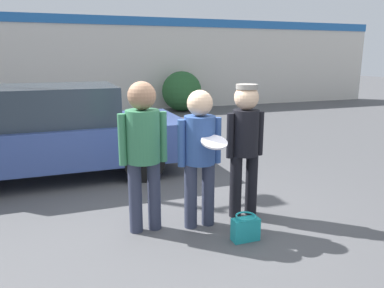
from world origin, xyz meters
TOP-DOWN VIEW (x-y plane):
  - ground_plane at (0.00, 0.00)m, footprint 56.00×56.00m
  - storefront_building at (0.00, 9.98)m, footprint 24.00×0.22m
  - person_left at (-0.42, 0.07)m, footprint 0.55×0.38m
  - person_middle_with_frisbee at (0.21, -0.04)m, footprint 0.52×0.58m
  - person_right at (0.84, 0.06)m, footprint 0.49×0.32m
  - parked_car_near at (-1.43, 2.65)m, footprint 4.37×1.93m
  - shrub at (3.03, 9.08)m, footprint 1.44×1.44m
  - handbag at (0.55, -0.55)m, footprint 0.30×0.23m

SIDE VIEW (x-z plane):
  - ground_plane at x=0.00m, z-range 0.00..0.00m
  - handbag at x=0.55m, z-range -0.01..0.29m
  - shrub at x=3.03m, z-range 0.00..1.44m
  - parked_car_near at x=-1.43m, z-range 0.00..1.51m
  - person_middle_with_frisbee at x=0.21m, z-range 0.15..1.76m
  - person_right at x=0.84m, z-range 0.16..1.82m
  - person_left at x=-0.42m, z-range 0.17..1.89m
  - storefront_building at x=0.00m, z-range 0.03..3.37m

